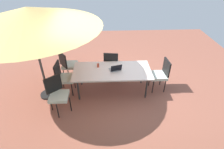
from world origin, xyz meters
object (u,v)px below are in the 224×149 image
at_px(dining_table, 112,72).
at_px(chair_northeast, 57,93).
at_px(chair_east, 64,76).
at_px(chair_west, 161,74).
at_px(laptop, 116,69).
at_px(chair_south, 111,63).
at_px(patio_umbrella, 28,17).
at_px(cup, 98,65).
at_px(chair_southeast, 68,64).

height_order(dining_table, chair_northeast, chair_northeast).
height_order(chair_east, chair_northeast, same).
distance_m(chair_west, laptop, 1.34).
distance_m(chair_east, chair_south, 1.54).
relative_size(patio_umbrella, chair_south, 3.40).
bearing_deg(chair_south, patio_umbrella, 31.04).
height_order(chair_south, cup, chair_south).
xyz_separation_m(chair_northeast, laptop, (-1.50, -0.71, 0.23)).
relative_size(chair_east, chair_west, 1.00).
height_order(chair_northeast, chair_west, same).
xyz_separation_m(chair_south, laptop, (-0.09, 0.69, 0.23)).
distance_m(patio_umbrella, chair_west, 3.72).
distance_m(chair_south, chair_west, 1.55).
relative_size(chair_east, laptop, 2.61).
bearing_deg(chair_southeast, chair_west, -141.24).
height_order(dining_table, laptop, laptop).
bearing_deg(patio_umbrella, chair_south, -156.41).
bearing_deg(cup, chair_west, 175.40).
relative_size(patio_umbrella, chair_east, 3.40).
relative_size(patio_umbrella, chair_west, 3.40).
relative_size(chair_east, cup, 8.53).
xyz_separation_m(patio_umbrella, chair_southeast, (-0.51, -0.84, -1.73)).
bearing_deg(chair_northeast, dining_table, -12.16).
bearing_deg(chair_west, patio_umbrella, -91.64).
bearing_deg(chair_east, chair_west, -85.44).
bearing_deg(cup, chair_northeast, 41.70).
bearing_deg(dining_table, patio_umbrella, 4.18).
distance_m(chair_east, chair_west, 2.80).
bearing_deg(laptop, chair_northeast, 9.62).
xyz_separation_m(dining_table, chair_south, (-0.01, -0.68, -0.13)).
bearing_deg(chair_northeast, patio_umbrella, 89.39).
xyz_separation_m(chair_east, chair_northeast, (0.02, 0.73, 0.00)).
bearing_deg(patio_umbrella, dining_table, -175.82).
bearing_deg(patio_umbrella, chair_northeast, 128.74).
bearing_deg(laptop, cup, -36.81).
bearing_deg(dining_table, laptop, 175.78).
xyz_separation_m(chair_northeast, chair_south, (-1.41, -1.40, 0.00)).
bearing_deg(chair_southeast, laptop, -153.59).
bearing_deg(chair_south, laptop, 104.93).
xyz_separation_m(chair_east, chair_west, (-2.80, -0.02, 0.00)).
height_order(chair_southeast, laptop, chair_southeast).
bearing_deg(laptop, chair_south, -98.33).
xyz_separation_m(patio_umbrella, chair_northeast, (-0.47, 0.58, -1.73)).
distance_m(laptop, cup, 0.52).
distance_m(dining_table, laptop, 0.14).
height_order(chair_southeast, cup, chair_southeast).
bearing_deg(patio_umbrella, chair_east, -163.18).
xyz_separation_m(chair_southeast, chair_west, (-2.78, 0.66, 0.00)).
bearing_deg(chair_west, chair_south, -119.33).
bearing_deg(laptop, chair_west, 166.03).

